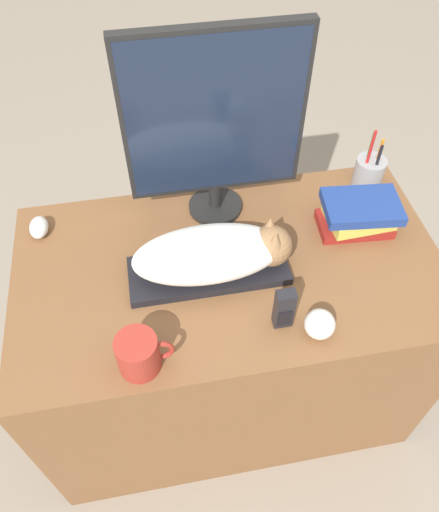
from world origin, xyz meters
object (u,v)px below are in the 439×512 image
object	(u,v)px
keyboard	(209,271)
baseball	(320,324)
computer_mouse	(39,227)
coffee_mug	(139,354)
monitor	(216,122)
cat	(218,252)
book_stack	(359,215)
phone	(284,309)
pen_cup	(369,172)

from	to	relation	value
keyboard	baseball	distance (m)	0.32
computer_mouse	coffee_mug	distance (m)	0.53
keyboard	monitor	size ratio (longest dim) A/B	0.76
coffee_mug	cat	bearing A→B (deg)	46.69
keyboard	baseball	xyz separation A→B (m)	(0.23, -0.23, 0.03)
book_stack	monitor	bearing A→B (deg)	158.89
monitor	baseball	distance (m)	0.56
phone	baseball	bearing A→B (deg)	-28.49
cat	monitor	bearing A→B (deg)	80.58
phone	book_stack	size ratio (longest dim) A/B	0.54
monitor	coffee_mug	world-z (taller)	monitor
computer_mouse	book_stack	xyz separation A→B (m)	(0.89, -0.14, 0.03)
computer_mouse	pen_cup	size ratio (longest dim) A/B	0.39
monitor	book_stack	world-z (taller)	monitor
coffee_mug	phone	distance (m)	0.35
pen_cup	phone	xyz separation A→B (m)	(-0.39, -0.44, 0.01)
keyboard	pen_cup	bearing A→B (deg)	25.68
monitor	pen_cup	size ratio (longest dim) A/B	2.65
phone	computer_mouse	bearing A→B (deg)	145.08
cat	book_stack	size ratio (longest dim) A/B	1.83
computer_mouse	coffee_mug	bearing A→B (deg)	-62.05
pen_cup	keyboard	bearing A→B (deg)	-154.32
coffee_mug	book_stack	world-z (taller)	coffee_mug
keyboard	computer_mouse	size ratio (longest dim) A/B	5.20
cat	keyboard	bearing A→B (deg)	180.00
computer_mouse	coffee_mug	world-z (taller)	coffee_mug
pen_cup	computer_mouse	bearing A→B (deg)	-178.52
keyboard	computer_mouse	distance (m)	0.51
coffee_mug	computer_mouse	bearing A→B (deg)	117.95
coffee_mug	pen_cup	bearing A→B (deg)	33.94
keyboard	computer_mouse	xyz separation A→B (m)	(-0.45, 0.23, 0.01)
keyboard	pen_cup	distance (m)	0.60
keyboard	pen_cup	world-z (taller)	pen_cup
phone	cat	bearing A→B (deg)	124.43
pen_cup	baseball	size ratio (longest dim) A/B	2.77
book_stack	coffee_mug	bearing A→B (deg)	-152.88
pen_cup	book_stack	bearing A→B (deg)	-119.60
monitor	coffee_mug	bearing A→B (deg)	-118.92
phone	coffee_mug	bearing A→B (deg)	-171.47
keyboard	phone	distance (m)	0.24
cat	book_stack	distance (m)	0.43
keyboard	book_stack	world-z (taller)	book_stack
cat	pen_cup	distance (m)	0.58
coffee_mug	monitor	bearing A→B (deg)	61.08
cat	pen_cup	world-z (taller)	pen_cup
pen_cup	monitor	bearing A→B (deg)	-177.49
cat	coffee_mug	size ratio (longest dim) A/B	3.15
phone	book_stack	xyz separation A→B (m)	(0.29, 0.28, -0.01)
keyboard	coffee_mug	bearing A→B (deg)	-129.84
book_stack	computer_mouse	bearing A→B (deg)	170.96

